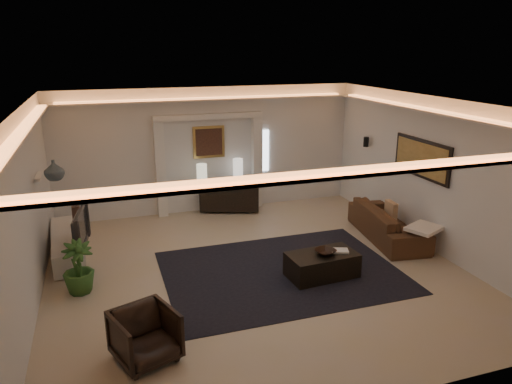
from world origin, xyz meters
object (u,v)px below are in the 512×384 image
object	(u,v)px
coffee_table	(322,265)
armchair	(145,336)
console	(230,195)
sofa	(388,223)

from	to	relation	value
coffee_table	armchair	world-z (taller)	armchair
console	armchair	world-z (taller)	console
coffee_table	armchair	bearing A→B (deg)	-160.01
console	coffee_table	bearing A→B (deg)	-62.27
armchair	console	bearing A→B (deg)	43.94
console	coffee_table	distance (m)	3.80
sofa	console	bearing A→B (deg)	53.31
sofa	coffee_table	bearing A→B (deg)	127.52
console	coffee_table	xyz separation A→B (m)	(0.60, -3.75, -0.20)
coffee_table	armchair	distance (m)	3.38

